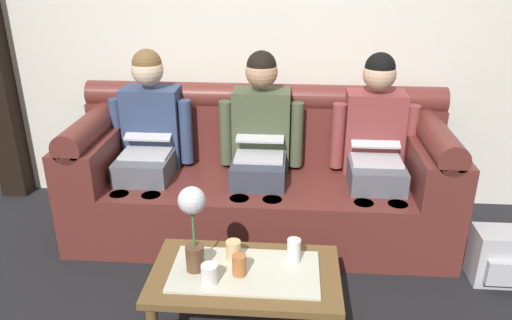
{
  "coord_description": "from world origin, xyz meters",
  "views": [
    {
      "loc": [
        0.21,
        -1.88,
        1.81
      ],
      "look_at": [
        -0.0,
        0.83,
        0.65
      ],
      "focal_mm": 34.83,
      "sensor_mm": 36.0,
      "label": 1
    }
  ],
  "objects_px": {
    "cup_near_right": "(210,274)",
    "couch": "(260,179)",
    "person_left": "(149,136)",
    "cup_far_center": "(239,265)",
    "cup_far_left": "(294,250)",
    "person_middle": "(260,139)",
    "cup_near_left": "(233,250)",
    "flower_vase": "(193,220)",
    "coffee_table": "(245,280)",
    "person_right": "(375,143)",
    "backpack_right": "(498,257)"
  },
  "relations": [
    {
      "from": "person_middle",
      "to": "cup_near_right",
      "type": "bearing_deg",
      "value": -97.63
    },
    {
      "from": "couch",
      "to": "cup_far_center",
      "type": "distance_m",
      "value": 1.09
    },
    {
      "from": "couch",
      "to": "coffee_table",
      "type": "bearing_deg",
      "value": -90.0
    },
    {
      "from": "person_left",
      "to": "couch",
      "type": "bearing_deg",
      "value": 0.36
    },
    {
      "from": "person_left",
      "to": "person_middle",
      "type": "distance_m",
      "value": 0.75
    },
    {
      "from": "cup_near_right",
      "to": "cup_far_center",
      "type": "xyz_separation_m",
      "value": [
        0.13,
        0.07,
        0.01
      ]
    },
    {
      "from": "person_right",
      "to": "cup_far_center",
      "type": "distance_m",
      "value": 1.35
    },
    {
      "from": "cup_far_left",
      "to": "couch",
      "type": "bearing_deg",
      "value": 103.75
    },
    {
      "from": "cup_near_right",
      "to": "cup_far_center",
      "type": "distance_m",
      "value": 0.15
    },
    {
      "from": "flower_vase",
      "to": "cup_far_left",
      "type": "distance_m",
      "value": 0.53
    },
    {
      "from": "cup_near_right",
      "to": "cup_far_center",
      "type": "height_order",
      "value": "cup_far_center"
    },
    {
      "from": "cup_far_center",
      "to": "backpack_right",
      "type": "bearing_deg",
      "value": 21.65
    },
    {
      "from": "backpack_right",
      "to": "coffee_table",
      "type": "bearing_deg",
      "value": -159.22
    },
    {
      "from": "couch",
      "to": "person_middle",
      "type": "bearing_deg",
      "value": -90.0
    },
    {
      "from": "cup_far_left",
      "to": "person_right",
      "type": "bearing_deg",
      "value": 61.72
    },
    {
      "from": "person_right",
      "to": "cup_far_left",
      "type": "distance_m",
      "value": 1.1
    },
    {
      "from": "coffee_table",
      "to": "cup_near_left",
      "type": "xyz_separation_m",
      "value": [
        -0.07,
        0.09,
        0.11
      ]
    },
    {
      "from": "person_middle",
      "to": "cup_near_left",
      "type": "height_order",
      "value": "person_middle"
    },
    {
      "from": "person_middle",
      "to": "person_right",
      "type": "bearing_deg",
      "value": 0.02
    },
    {
      "from": "cup_far_left",
      "to": "person_middle",
      "type": "bearing_deg",
      "value": 103.81
    },
    {
      "from": "cup_near_right",
      "to": "backpack_right",
      "type": "height_order",
      "value": "cup_near_right"
    },
    {
      "from": "backpack_right",
      "to": "cup_far_center",
      "type": "bearing_deg",
      "value": -158.35
    },
    {
      "from": "person_right",
      "to": "flower_vase",
      "type": "xyz_separation_m",
      "value": [
        -0.99,
        -1.06,
        -0.01
      ]
    },
    {
      "from": "flower_vase",
      "to": "person_middle",
      "type": "bearing_deg",
      "value": 77.16
    },
    {
      "from": "cup_near_right",
      "to": "cup_far_center",
      "type": "bearing_deg",
      "value": 28.96
    },
    {
      "from": "person_middle",
      "to": "person_right",
      "type": "xyz_separation_m",
      "value": [
        0.75,
        0.0,
        -0.0
      ]
    },
    {
      "from": "person_left",
      "to": "cup_far_center",
      "type": "distance_m",
      "value": 1.32
    },
    {
      "from": "couch",
      "to": "cup_near_left",
      "type": "relative_size",
      "value": 24.55
    },
    {
      "from": "person_right",
      "to": "flower_vase",
      "type": "height_order",
      "value": "person_right"
    },
    {
      "from": "person_middle",
      "to": "cup_near_left",
      "type": "bearing_deg",
      "value": -94.02
    },
    {
      "from": "person_right",
      "to": "cup_far_center",
      "type": "relative_size",
      "value": 11.61
    },
    {
      "from": "couch",
      "to": "coffee_table",
      "type": "height_order",
      "value": "couch"
    },
    {
      "from": "person_middle",
      "to": "cup_far_center",
      "type": "bearing_deg",
      "value": -91.23
    },
    {
      "from": "couch",
      "to": "flower_vase",
      "type": "height_order",
      "value": "couch"
    },
    {
      "from": "cup_near_right",
      "to": "person_right",
      "type": "bearing_deg",
      "value": 52.08
    },
    {
      "from": "coffee_table",
      "to": "cup_far_left",
      "type": "bearing_deg",
      "value": 22.61
    },
    {
      "from": "person_middle",
      "to": "cup_far_left",
      "type": "height_order",
      "value": "person_middle"
    },
    {
      "from": "person_left",
      "to": "backpack_right",
      "type": "bearing_deg",
      "value": -13.22
    },
    {
      "from": "person_left",
      "to": "person_right",
      "type": "distance_m",
      "value": 1.49
    },
    {
      "from": "person_left",
      "to": "cup_far_left",
      "type": "distance_m",
      "value": 1.38
    },
    {
      "from": "couch",
      "to": "cup_far_left",
      "type": "relative_size",
      "value": 20.11
    },
    {
      "from": "coffee_table",
      "to": "cup_far_center",
      "type": "relative_size",
      "value": 8.75
    },
    {
      "from": "person_middle",
      "to": "cup_near_left",
      "type": "distance_m",
      "value": 0.99
    },
    {
      "from": "cup_near_right",
      "to": "cup_far_left",
      "type": "relative_size",
      "value": 0.77
    },
    {
      "from": "person_right",
      "to": "cup_near_left",
      "type": "height_order",
      "value": "person_right"
    },
    {
      "from": "cup_near_right",
      "to": "cup_far_left",
      "type": "height_order",
      "value": "cup_far_left"
    },
    {
      "from": "coffee_table",
      "to": "cup_near_left",
      "type": "distance_m",
      "value": 0.16
    },
    {
      "from": "cup_near_right",
      "to": "couch",
      "type": "bearing_deg",
      "value": 82.4
    },
    {
      "from": "flower_vase",
      "to": "cup_near_left",
      "type": "distance_m",
      "value": 0.3
    },
    {
      "from": "couch",
      "to": "flower_vase",
      "type": "relative_size",
      "value": 5.58
    }
  ]
}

